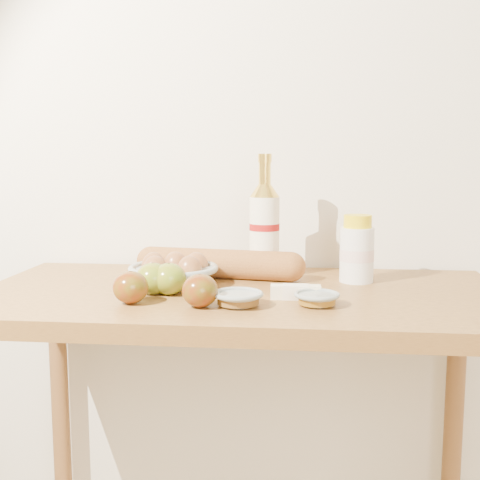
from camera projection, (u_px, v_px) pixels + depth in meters
The scene contains 13 objects.
back_wall at pixel (254, 121), 1.64m from camera, with size 3.50×0.02×2.60m, color white.
table at pixel (241, 342), 1.39m from camera, with size 1.20×0.60×0.90m.
bourbon_bottle at pixel (264, 228), 1.51m from camera, with size 0.08×0.08×0.31m.
cream_bottle at pixel (357, 251), 1.46m from camera, with size 0.11×0.11×0.16m.
egg_bowl at pixel (174, 272), 1.42m from camera, with size 0.23×0.23×0.08m.
baguette at pixel (219, 264), 1.51m from camera, with size 0.44×0.14×0.07m.
apple_yellowgreen at pixel (169, 279), 1.32m from camera, with size 0.09×0.09×0.07m.
apple_redgreen_front at pixel (131, 287), 1.24m from camera, with size 0.10×0.10×0.07m.
apple_redgreen_right at pixel (200, 291), 1.21m from camera, with size 0.09×0.09×0.07m.
sugar_bowl at pixel (238, 298), 1.22m from camera, with size 0.14×0.14×0.03m.
syrup_bowl at pixel (317, 299), 1.23m from camera, with size 0.11×0.11×0.03m.
butter_stick at pixel (296, 292), 1.29m from camera, with size 0.11×0.03×0.03m.
apple_extra at pixel (153, 279), 1.33m from camera, with size 0.09×0.09×0.07m.
Camera 1 is at (0.14, -0.16, 1.20)m, focal length 45.00 mm.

